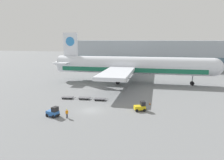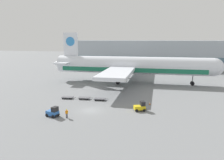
{
  "view_description": "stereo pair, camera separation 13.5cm",
  "coord_description": "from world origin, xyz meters",
  "px_view_note": "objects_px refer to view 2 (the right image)",
  "views": [
    {
      "loc": [
        14.47,
        -41.8,
        14.83
      ],
      "look_at": [
        1.2,
        14.03,
        4.0
      ],
      "focal_mm": 35.0,
      "sensor_mm": 36.0,
      "label": 1
    },
    {
      "loc": [
        14.6,
        -41.77,
        14.83
      ],
      "look_at": [
        1.2,
        14.03,
        4.0
      ],
      "focal_mm": 35.0,
      "sensor_mm": 36.0,
      "label": 2
    }
  ],
  "objects_px": {
    "airplane_main": "(130,66)",
    "traffic_cone_near": "(150,103)",
    "baggage_dolly_second": "(84,98)",
    "baggage_tug_foreground": "(53,112)",
    "ground_crew_near": "(67,113)",
    "baggage_dolly_third": "(100,99)",
    "baggage_tug_mid": "(140,107)",
    "baggage_dolly_lead": "(67,97)"
  },
  "relations": [
    {
      "from": "baggage_dolly_second",
      "to": "traffic_cone_near",
      "type": "xyz_separation_m",
      "value": [
        16.25,
        -0.86,
        -0.06
      ]
    },
    {
      "from": "baggage_dolly_lead",
      "to": "baggage_dolly_third",
      "type": "relative_size",
      "value": 1.0
    },
    {
      "from": "airplane_main",
      "to": "baggage_dolly_third",
      "type": "xyz_separation_m",
      "value": [
        -3.59,
        -23.38,
        -5.45
      ]
    },
    {
      "from": "ground_crew_near",
      "to": "baggage_tug_foreground",
      "type": "bearing_deg",
      "value": -54.53
    },
    {
      "from": "ground_crew_near",
      "to": "baggage_tug_mid",
      "type": "bearing_deg",
      "value": 158.73
    },
    {
      "from": "baggage_tug_mid",
      "to": "baggage_tug_foreground",
      "type": "bearing_deg",
      "value": -176.8
    },
    {
      "from": "airplane_main",
      "to": "baggage_tug_foreground",
      "type": "height_order",
      "value": "airplane_main"
    },
    {
      "from": "airplane_main",
      "to": "baggage_dolly_third",
      "type": "relative_size",
      "value": 15.48
    },
    {
      "from": "baggage_tug_mid",
      "to": "traffic_cone_near",
      "type": "xyz_separation_m",
      "value": [
        1.64,
        4.74,
        -0.55
      ]
    },
    {
      "from": "baggage_tug_foreground",
      "to": "baggage_dolly_lead",
      "type": "bearing_deg",
      "value": 117.07
    },
    {
      "from": "baggage_dolly_third",
      "to": "baggage_dolly_lead",
      "type": "bearing_deg",
      "value": 178.03
    },
    {
      "from": "airplane_main",
      "to": "traffic_cone_near",
      "type": "xyz_separation_m",
      "value": [
        8.58,
        -24.21,
        -5.51
      ]
    },
    {
      "from": "baggage_dolly_third",
      "to": "traffic_cone_near",
      "type": "height_order",
      "value": "traffic_cone_near"
    },
    {
      "from": "baggage_tug_mid",
      "to": "ground_crew_near",
      "type": "xyz_separation_m",
      "value": [
        -13.16,
        -7.56,
        0.16
      ]
    },
    {
      "from": "baggage_dolly_second",
      "to": "baggage_dolly_third",
      "type": "xyz_separation_m",
      "value": [
        4.08,
        -0.03,
        0.0
      ]
    },
    {
      "from": "baggage_tug_foreground",
      "to": "baggage_tug_mid",
      "type": "xyz_separation_m",
      "value": [
        16.1,
        7.38,
        0.0
      ]
    },
    {
      "from": "airplane_main",
      "to": "baggage_tug_foreground",
      "type": "bearing_deg",
      "value": -105.66
    },
    {
      "from": "airplane_main",
      "to": "baggage_dolly_lead",
      "type": "bearing_deg",
      "value": -118.23
    },
    {
      "from": "ground_crew_near",
      "to": "traffic_cone_near",
      "type": "height_order",
      "value": "ground_crew_near"
    },
    {
      "from": "baggage_dolly_second",
      "to": "baggage_tug_mid",
      "type": "bearing_deg",
      "value": -25.74
    },
    {
      "from": "airplane_main",
      "to": "baggage_tug_foreground",
      "type": "relative_size",
      "value": 21.41
    },
    {
      "from": "baggage_dolly_lead",
      "to": "baggage_dolly_third",
      "type": "distance_m",
      "value": 8.4
    },
    {
      "from": "airplane_main",
      "to": "baggage_dolly_second",
      "type": "bearing_deg",
      "value": -109.69
    },
    {
      "from": "baggage_tug_foreground",
      "to": "baggage_dolly_third",
      "type": "xyz_separation_m",
      "value": [
        5.57,
        12.94,
        -0.49
      ]
    },
    {
      "from": "airplane_main",
      "to": "ground_crew_near",
      "type": "xyz_separation_m",
      "value": [
        -6.22,
        -36.5,
        -4.81
      ]
    },
    {
      "from": "airplane_main",
      "to": "baggage_dolly_lead",
      "type": "xyz_separation_m",
      "value": [
        -11.98,
        -23.79,
        -5.45
      ]
    },
    {
      "from": "airplane_main",
      "to": "ground_crew_near",
      "type": "height_order",
      "value": "airplane_main"
    },
    {
      "from": "airplane_main",
      "to": "baggage_dolly_second",
      "type": "relative_size",
      "value": 15.48
    },
    {
      "from": "baggage_dolly_third",
      "to": "ground_crew_near",
      "type": "distance_m",
      "value": 13.4
    },
    {
      "from": "baggage_dolly_lead",
      "to": "ground_crew_near",
      "type": "height_order",
      "value": "ground_crew_near"
    },
    {
      "from": "traffic_cone_near",
      "to": "ground_crew_near",
      "type": "bearing_deg",
      "value": -140.28
    },
    {
      "from": "baggage_dolly_lead",
      "to": "baggage_tug_foreground",
      "type": "bearing_deg",
      "value": -82.09
    },
    {
      "from": "baggage_tug_foreground",
      "to": "ground_crew_near",
      "type": "height_order",
      "value": "baggage_tug_foreground"
    },
    {
      "from": "baggage_tug_foreground",
      "to": "baggage_tug_mid",
      "type": "height_order",
      "value": "same"
    },
    {
      "from": "baggage_dolly_lead",
      "to": "ground_crew_near",
      "type": "relative_size",
      "value": 2.14
    },
    {
      "from": "airplane_main",
      "to": "traffic_cone_near",
      "type": "bearing_deg",
      "value": -71.99
    },
    {
      "from": "baggage_tug_mid",
      "to": "baggage_dolly_second",
      "type": "bearing_deg",
      "value": 137.59
    },
    {
      "from": "airplane_main",
      "to": "baggage_dolly_third",
      "type": "height_order",
      "value": "airplane_main"
    },
    {
      "from": "baggage_dolly_lead",
      "to": "traffic_cone_near",
      "type": "distance_m",
      "value": 20.56
    },
    {
      "from": "airplane_main",
      "to": "ground_crew_near",
      "type": "bearing_deg",
      "value": -101.18
    },
    {
      "from": "airplane_main",
      "to": "traffic_cone_near",
      "type": "relative_size",
      "value": 87.14
    },
    {
      "from": "baggage_tug_mid",
      "to": "ground_crew_near",
      "type": "height_order",
      "value": "baggage_tug_mid"
    }
  ]
}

